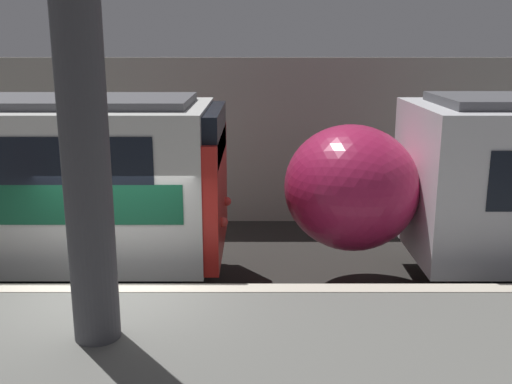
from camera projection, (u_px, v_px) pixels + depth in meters
name	position (u px, v px, depth m)	size (l,w,h in m)	color
ground_plane	(109.00, 351.00, 9.00)	(120.00, 120.00, 0.00)	#282623
station_rear_barrier	(168.00, 142.00, 15.04)	(50.00, 0.15, 4.14)	#9E998E
support_pillar_near	(86.00, 174.00, 6.71)	(0.54, 0.54, 4.00)	#47474C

